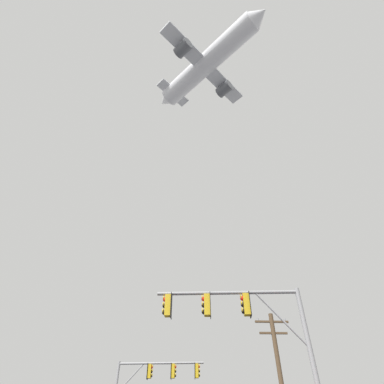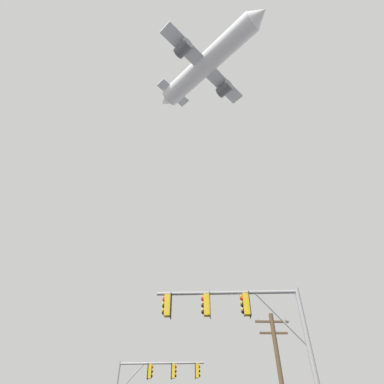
{
  "view_description": "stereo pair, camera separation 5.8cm",
  "coord_description": "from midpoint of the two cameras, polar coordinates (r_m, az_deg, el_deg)",
  "views": [
    {
      "loc": [
        0.57,
        -6.38,
        1.65
      ],
      "look_at": [
        1.2,
        11.43,
        16.05
      ],
      "focal_mm": 28.42,
      "sensor_mm": 36.0,
      "label": 1
    },
    {
      "loc": [
        0.63,
        -6.38,
        1.65
      ],
      "look_at": [
        1.2,
        11.43,
        16.05
      ],
      "focal_mm": 28.42,
      "sensor_mm": 36.0,
      "label": 2
    }
  ],
  "objects": [
    {
      "name": "signal_pole_near",
      "position": [
        13.9,
        10.3,
        -23.47
      ],
      "size": [
        6.27,
        0.74,
        6.78
      ],
      "color": "gray",
      "rests_on": "ground"
    },
    {
      "name": "signal_pole_far",
      "position": [
        26.15,
        -7.54,
        -31.88
      ],
      "size": [
        6.46,
        0.87,
        6.11
      ],
      "color": "gray",
      "rests_on": "ground"
    },
    {
      "name": "utility_pole",
      "position": [
        21.67,
        16.44,
        -30.62
      ],
      "size": [
        2.2,
        0.28,
        8.05
      ],
      "color": "brown",
      "rests_on": "ground"
    },
    {
      "name": "airplane",
      "position": [
        53.56,
        2.9,
        23.02
      ],
      "size": [
        17.54,
        18.35,
        6.16
      ],
      "color": "white"
    }
  ]
}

